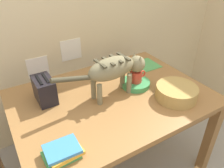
% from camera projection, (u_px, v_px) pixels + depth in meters
% --- Properties ---
extents(wall_rear, '(4.30, 0.11, 2.50)m').
position_uv_depth(wall_rear, '(58.00, 4.00, 1.81)').
color(wall_rear, beige).
rests_on(wall_rear, ground_plane).
extents(dining_table, '(1.38, 0.99, 0.74)m').
position_uv_depth(dining_table, '(112.00, 105.00, 1.63)').
color(dining_table, '#9C6C3A').
rests_on(dining_table, ground_plane).
extents(cat, '(0.71, 0.17, 0.30)m').
position_uv_depth(cat, '(116.00, 69.00, 1.50)').
color(cat, '#7E7551').
rests_on(cat, dining_table).
extents(saucer_bowl, '(0.22, 0.22, 0.04)m').
position_uv_depth(saucer_bowl, '(136.00, 84.00, 1.69)').
color(saucer_bowl, '#3F9C56').
rests_on(saucer_bowl, dining_table).
extents(coffee_mug, '(0.13, 0.09, 0.09)m').
position_uv_depth(coffee_mug, '(136.00, 76.00, 1.65)').
color(coffee_mug, red).
rests_on(coffee_mug, saucer_bowl).
extents(magazine, '(0.30, 0.21, 0.01)m').
position_uv_depth(magazine, '(142.00, 66.00, 1.97)').
color(magazine, '#4DA756').
rests_on(magazine, dining_table).
extents(book_stack, '(0.20, 0.15, 0.06)m').
position_uv_depth(book_stack, '(62.00, 152.00, 1.11)').
color(book_stack, '#429E55').
rests_on(book_stack, dining_table).
extents(wicker_basket, '(0.29, 0.29, 0.10)m').
position_uv_depth(wicker_basket, '(176.00, 92.00, 1.53)').
color(wicker_basket, tan).
rests_on(wicker_basket, dining_table).
extents(toaster, '(0.12, 0.20, 0.18)m').
position_uv_depth(toaster, '(44.00, 90.00, 1.49)').
color(toaster, black).
rests_on(toaster, dining_table).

